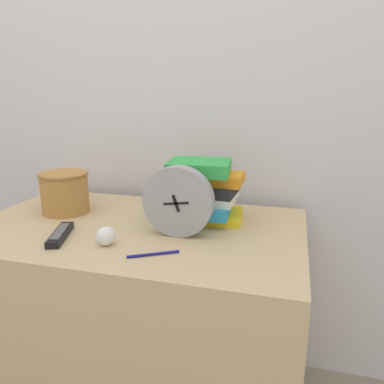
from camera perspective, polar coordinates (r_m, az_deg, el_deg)
The scene contains 8 objects.
wall_back at distance 1.56m, azimuth -3.11°, elevation 16.41°, with size 6.00×0.04×2.40m.
desk at distance 1.43m, azimuth -8.01°, elevation -18.98°, with size 1.10×0.67×0.73m.
desk_clock at distance 1.13m, azimuth -2.14°, elevation -1.47°, with size 0.22×0.05×0.22m.
book_stack at distance 1.27m, azimuth 2.11°, elevation 0.13°, with size 0.25×0.22×0.21m.
basket at distance 1.44m, azimuth -18.83°, elevation 0.13°, with size 0.18×0.18×0.15m.
tv_remote at distance 1.21m, azimuth -19.43°, elevation -6.11°, with size 0.09×0.18×0.02m.
crumpled_paper_ball at distance 1.12m, azimuth -12.95°, elevation -6.56°, with size 0.06×0.06×0.06m.
pen at distance 1.04m, azimuth -5.94°, elevation -9.40°, with size 0.13×0.08×0.01m.
Camera 1 is at (0.49, -0.74, 1.17)m, focal length 35.00 mm.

